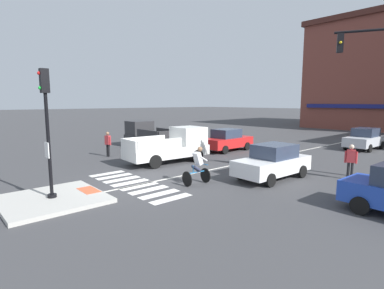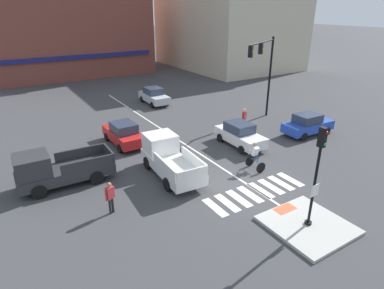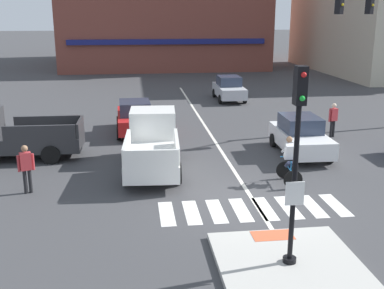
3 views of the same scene
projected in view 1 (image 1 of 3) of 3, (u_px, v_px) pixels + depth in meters
ground_plane at (142, 183)px, 13.67m from camera, size 300.00×300.00×0.00m
traffic_island at (52, 199)px, 11.12m from camera, size 3.41×3.47×0.15m
tactile_pad_front at (89, 190)px, 12.01m from camera, size 1.10×0.60×0.01m
signal_pole at (47, 122)px, 10.71m from camera, size 0.44×0.38×4.63m
crosswalk_stripe_a at (107, 174)px, 15.38m from camera, size 0.44×1.80×0.01m
crosswalk_stripe_b at (114, 176)px, 14.81m from camera, size 0.44×1.80×0.01m
crosswalk_stripe_c at (122, 179)px, 14.25m from camera, size 0.44×1.80×0.01m
crosswalk_stripe_d at (130, 183)px, 13.68m from camera, size 0.44×1.80×0.01m
crosswalk_stripe_e at (139, 186)px, 13.11m from camera, size 0.44×1.80×0.01m
crosswalk_stripe_f at (149, 190)px, 12.55m from camera, size 0.44×1.80×0.01m
crosswalk_stripe_g at (159, 194)px, 11.98m from camera, size 0.44×1.80×0.01m
crosswalk_stripe_h at (171, 199)px, 11.41m from camera, size 0.44×1.80×0.01m
lane_centre_line at (273, 157)px, 20.09m from camera, size 0.14×28.00×0.01m
car_red_westbound_far at (227, 140)px, 22.49m from camera, size 1.94×4.15×1.64m
car_silver_eastbound_distant at (365, 139)px, 23.22m from camera, size 1.87×4.11×1.64m
car_white_eastbound_mid at (273, 162)px, 14.34m from camera, size 1.93×4.15×1.64m
pickup_truck_white_westbound_near at (174, 146)px, 18.34m from camera, size 2.28×5.20×2.08m
pickup_truck_charcoal_cross_left at (147, 136)px, 23.97m from camera, size 5.13×2.13×2.08m
cyclist at (198, 165)px, 13.32m from camera, size 0.72×1.12×1.68m
pedestrian_at_curb_left at (108, 142)px, 20.07m from camera, size 0.52×0.33×1.67m
pedestrian_waiting_far_side at (351, 159)px, 14.10m from camera, size 0.52×0.33×1.67m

